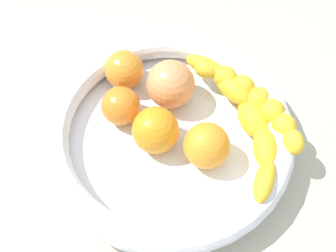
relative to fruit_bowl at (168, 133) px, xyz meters
The scene contains 9 objects.
kitchen_counter 4.32cm from the fruit_bowl, ahead, with size 120.00×120.00×3.00cm, color #B0AF9B.
fruit_bowl is the anchor object (origin of this frame).
banana_draped_left 10.83cm from the fruit_bowl, 49.04° to the left, with size 22.42×14.70×4.97cm.
banana_draped_right 12.92cm from the fruit_bowl, 60.72° to the left, with size 20.50×7.87×5.09cm.
orange_front 2.82cm from the fruit_bowl, 113.64° to the right, with size 6.38×6.38×6.38cm, color orange.
orange_mid_left 7.60cm from the fruit_bowl, 166.32° to the right, with size 5.49×5.49×5.49cm, color orange.
orange_mid_right 11.81cm from the fruit_bowl, 164.67° to the left, with size 5.79×5.79×5.79cm, color orange.
orange_rear 6.24cm from the fruit_bowl, ahead, with size 6.16×6.16×6.16cm, color orange.
peach_blush 7.12cm from the fruit_bowl, 128.35° to the left, with size 6.94×6.94×6.94cm, color #F3975A.
Camera 1 is at (20.24, -22.94, 56.98)cm, focal length 46.19 mm.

